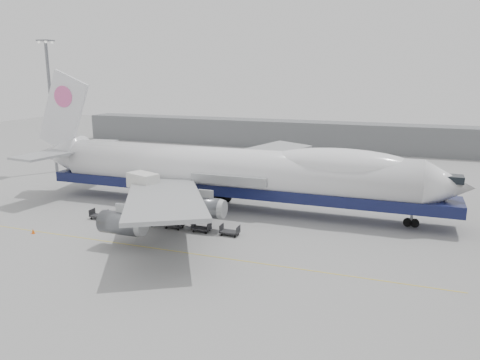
% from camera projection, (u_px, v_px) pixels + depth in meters
% --- Properties ---
extents(ground, '(260.00, 260.00, 0.00)m').
position_uv_depth(ground, '(196.00, 234.00, 57.85)').
color(ground, gray).
rests_on(ground, ground).
extents(apron_line, '(60.00, 0.15, 0.01)m').
position_uv_depth(apron_line, '(173.00, 251.00, 52.35)').
color(apron_line, gold).
rests_on(apron_line, ground).
extents(hangar, '(110.00, 8.00, 7.00)m').
position_uv_depth(hangar, '(274.00, 133.00, 124.46)').
color(hangar, slate).
rests_on(hangar, ground).
extents(floodlight_mast, '(2.40, 2.40, 25.43)m').
position_uv_depth(floodlight_mast, '(51.00, 100.00, 90.55)').
color(floodlight_mast, slate).
rests_on(floodlight_mast, ground).
extents(airliner, '(67.00, 55.30, 19.98)m').
position_uv_depth(airliner, '(235.00, 171.00, 67.35)').
color(airliner, white).
rests_on(airliner, ground).
extents(catering_truck, '(5.19, 4.33, 6.03)m').
position_uv_depth(catering_truck, '(144.00, 192.00, 64.54)').
color(catering_truck, '#18194A').
rests_on(catering_truck, ground).
extents(traffic_cone, '(0.43, 0.43, 0.63)m').
position_uv_depth(traffic_cone, '(33.00, 231.00, 57.93)').
color(traffic_cone, '#F65E0C').
rests_on(traffic_cone, ground).
extents(dolly_0, '(2.30, 1.35, 1.30)m').
position_uv_depth(dolly_0, '(99.00, 215.00, 63.58)').
color(dolly_0, '#2D2D30').
rests_on(dolly_0, ground).
extents(dolly_1, '(2.30, 1.35, 1.30)m').
position_uv_depth(dolly_1, '(123.00, 218.00, 62.31)').
color(dolly_1, '#2D2D30').
rests_on(dolly_1, ground).
extents(dolly_2, '(2.30, 1.35, 1.30)m').
position_uv_depth(dolly_2, '(148.00, 221.00, 61.04)').
color(dolly_2, '#2D2D30').
rests_on(dolly_2, ground).
extents(dolly_3, '(2.30, 1.35, 1.30)m').
position_uv_depth(dolly_3, '(174.00, 224.00, 59.77)').
color(dolly_3, '#2D2D30').
rests_on(dolly_3, ground).
extents(dolly_4, '(2.30, 1.35, 1.30)m').
position_uv_depth(dolly_4, '(201.00, 228.00, 58.50)').
color(dolly_4, '#2D2D30').
rests_on(dolly_4, ground).
extents(dolly_5, '(2.30, 1.35, 1.30)m').
position_uv_depth(dolly_5, '(230.00, 231.00, 57.23)').
color(dolly_5, '#2D2D30').
rests_on(dolly_5, ground).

